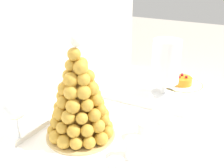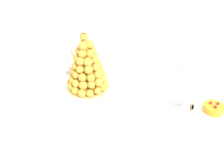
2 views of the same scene
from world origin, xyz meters
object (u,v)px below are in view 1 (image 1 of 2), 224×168
at_px(serving_tray, 95,144).
at_px(macaron_goblet, 166,63).
at_px(fruit_tart_plate, 182,83).
at_px(dessert_cup_mid_right, 146,131).
at_px(croquembouche, 79,100).
at_px(wine_glass, 15,110).
at_px(dessert_cup_centre, 134,149).
at_px(dessert_cup_right, 159,116).

relative_size(serving_tray, macaron_goblet, 2.52).
distance_m(serving_tray, fruit_tart_plate, 0.64).
xyz_separation_m(serving_tray, dessert_cup_mid_right, (0.11, -0.13, 0.03)).
relative_size(croquembouche, dessert_cup_mid_right, 5.71).
relative_size(macaron_goblet, wine_glass, 1.45).
bearing_deg(dessert_cup_mid_right, croquembouche, 115.91).
xyz_separation_m(croquembouche, wine_glass, (-0.13, 0.15, -0.02)).
bearing_deg(croquembouche, dessert_cup_mid_right, -64.09).
bearing_deg(dessert_cup_centre, serving_tray, 89.76).
height_order(dessert_cup_centre, dessert_cup_mid_right, dessert_cup_centre).
relative_size(croquembouche, dessert_cup_right, 7.24).
xyz_separation_m(croquembouche, fruit_tart_plate, (0.61, -0.17, -0.13)).
bearing_deg(macaron_goblet, dessert_cup_centre, -170.93).
relative_size(croquembouche, fruit_tart_plate, 1.69).
bearing_deg(fruit_tart_plate, wine_glass, 156.38).
relative_size(dessert_cup_right, fruit_tart_plate, 0.23).
bearing_deg(fruit_tart_plate, macaron_goblet, 162.43).
bearing_deg(dessert_cup_right, dessert_cup_centre, -177.95).
distance_m(serving_tray, dessert_cup_mid_right, 0.18).
height_order(serving_tray, croquembouche, croquembouche).
distance_m(dessert_cup_centre, macaron_goblet, 0.51).
bearing_deg(serving_tray, macaron_goblet, -7.09).
bearing_deg(croquembouche, macaron_goblet, -14.99).
relative_size(dessert_cup_right, wine_glass, 0.28).
distance_m(dessert_cup_centre, wine_glass, 0.39).
bearing_deg(croquembouche, dessert_cup_centre, -94.76).
distance_m(macaron_goblet, fruit_tart_plate, 0.20).
relative_size(dessert_cup_centre, fruit_tart_plate, 0.29).
distance_m(serving_tray, wine_glass, 0.28).
height_order(dessert_cup_centre, dessert_cup_right, dessert_cup_centre).
height_order(dessert_cup_right, fruit_tart_plate, fruit_tart_plate).
bearing_deg(serving_tray, dessert_cup_right, -28.95).
bearing_deg(dessert_cup_right, wine_glass, 134.94).
bearing_deg(fruit_tart_plate, dessert_cup_mid_right, -176.96).
height_order(dessert_cup_mid_right, dessert_cup_right, dessert_cup_mid_right).
xyz_separation_m(dessert_cup_centre, fruit_tart_plate, (0.63, 0.04, -0.02)).
height_order(serving_tray, dessert_cup_right, dessert_cup_right).
xyz_separation_m(serving_tray, dessert_cup_centre, (-0.00, -0.14, 0.03)).
bearing_deg(macaron_goblet, croquembouche, 165.01).
relative_size(dessert_cup_mid_right, fruit_tart_plate, 0.30).
height_order(dessert_cup_right, wine_glass, wine_glass).
xyz_separation_m(croquembouche, macaron_goblet, (0.48, -0.13, 0.00)).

